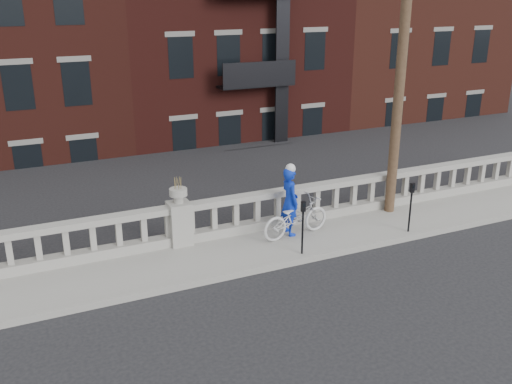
{
  "coord_description": "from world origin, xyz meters",
  "views": [
    {
      "loc": [
        -3.73,
        -8.82,
        6.24
      ],
      "look_at": [
        1.76,
        3.2,
        1.51
      ],
      "focal_mm": 40.0,
      "sensor_mm": 36.0,
      "label": 1
    }
  ],
  "objects": [
    {
      "name": "parking_meter_c",
      "position": [
        2.51,
        2.15,
        1.0
      ],
      "size": [
        0.1,
        0.09,
        1.36
      ],
      "color": "black",
      "rests_on": "sidewalk"
    },
    {
      "name": "parking_meter_d",
      "position": [
        5.73,
        2.15,
        1.0
      ],
      "size": [
        0.1,
        0.09,
        1.36
      ],
      "color": "black",
      "rests_on": "sidewalk"
    },
    {
      "name": "balustrade",
      "position": [
        0.0,
        3.95,
        0.64
      ],
      "size": [
        28.0,
        0.34,
        1.03
      ],
      "color": "gray",
      "rests_on": "sidewalk"
    },
    {
      "name": "sidewalk",
      "position": [
        0.0,
        3.0,
        0.07
      ],
      "size": [
        32.0,
        2.2,
        0.15
      ],
      "primitive_type": "cube",
      "color": "gray",
      "rests_on": "ground"
    },
    {
      "name": "planter_pedestal",
      "position": [
        0.0,
        3.95,
        0.83
      ],
      "size": [
        0.55,
        0.55,
        1.76
      ],
      "color": "gray",
      "rests_on": "sidewalk"
    },
    {
      "name": "bicycle",
      "position": [
        2.88,
        3.17,
        0.67
      ],
      "size": [
        2.04,
        0.95,
        1.03
      ],
      "primitive_type": "imported",
      "rotation": [
        0.0,
        0.0,
        1.71
      ],
      "color": "silver",
      "rests_on": "sidewalk"
    },
    {
      "name": "cyclist",
      "position": [
        2.79,
        3.35,
        1.05
      ],
      "size": [
        0.45,
        0.67,
        1.81
      ],
      "primitive_type": "imported",
      "rotation": [
        0.0,
        0.0,
        1.54
      ],
      "color": "#0B26AA",
      "rests_on": "sidewalk"
    },
    {
      "name": "utility_pole",
      "position": [
        6.2,
        3.6,
        5.24
      ],
      "size": [
        1.6,
        0.28,
        10.0
      ],
      "color": "#422D1E",
      "rests_on": "sidewalk"
    },
    {
      "name": "lower_level",
      "position": [
        0.56,
        23.04,
        2.63
      ],
      "size": [
        80.0,
        44.0,
        20.8
      ],
      "color": "#605E59",
      "rests_on": "ground"
    },
    {
      "name": "ground",
      "position": [
        0.0,
        0.0,
        0.0
      ],
      "size": [
        120.0,
        120.0,
        0.0
      ],
      "primitive_type": "plane",
      "color": "black",
      "rests_on": "ground"
    }
  ]
}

